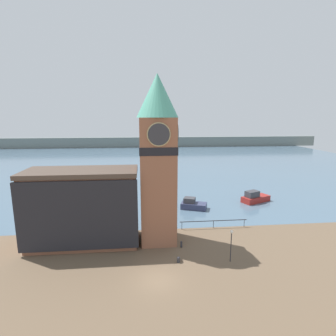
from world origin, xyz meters
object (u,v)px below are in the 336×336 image
at_px(pier_building, 83,207).
at_px(boat_far, 255,198).
at_px(boat_near, 193,205).
at_px(mooring_bollard_far, 178,259).
at_px(clock_tower, 158,156).
at_px(mooring_bollard_near, 181,244).
at_px(lamp_post, 231,240).

height_order(pier_building, boat_far, pier_building).
bearing_deg(pier_building, boat_near, 35.01).
relative_size(pier_building, mooring_bollard_far, 20.28).
bearing_deg(boat_near, clock_tower, -100.03).
xyz_separation_m(boat_near, mooring_bollard_far, (-4.63, -16.07, -0.35)).
xyz_separation_m(clock_tower, pier_building, (-8.91, 0.07, -5.96)).
relative_size(boat_far, mooring_bollard_far, 8.88).
relative_size(boat_far, mooring_bollard_near, 7.49).
relative_size(clock_tower, boat_near, 4.28).
relative_size(mooring_bollard_near, lamp_post, 0.22).
distance_m(mooring_bollard_near, mooring_bollard_far, 3.29).
xyz_separation_m(mooring_bollard_far, lamp_post, (5.49, -0.34, 2.15)).
distance_m(mooring_bollard_far, lamp_post, 5.91).
bearing_deg(mooring_bollard_far, boat_near, 73.94).
height_order(clock_tower, boat_far, clock_tower).
bearing_deg(clock_tower, boat_near, 59.31).
height_order(clock_tower, pier_building, clock_tower).
distance_m(clock_tower, lamp_post, 12.20).
height_order(boat_far, lamp_post, lamp_post).
relative_size(pier_building, boat_far, 2.28).
relative_size(boat_far, lamp_post, 1.63).
bearing_deg(mooring_bollard_near, boat_far, 44.49).
bearing_deg(clock_tower, boat_far, 36.11).
xyz_separation_m(pier_building, boat_far, (27.07, 13.18, -3.78)).
height_order(pier_building, boat_near, pier_building).
bearing_deg(boat_far, clock_tower, -167.80).
bearing_deg(lamp_post, boat_far, 60.01).
relative_size(pier_building, lamp_post, 3.71).
bearing_deg(lamp_post, clock_tower, 142.31).
height_order(mooring_bollard_far, lamp_post, lamp_post).
relative_size(boat_near, lamp_post, 1.32).
distance_m(mooring_bollard_near, lamp_post, 6.25).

